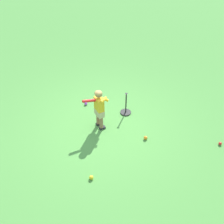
{
  "coord_description": "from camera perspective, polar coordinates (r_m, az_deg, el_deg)",
  "views": [
    {
      "loc": [
        5.1,
        -0.23,
        4.66
      ],
      "look_at": [
        0.02,
        0.19,
        0.45
      ],
      "focal_mm": 44.7,
      "sensor_mm": 36.0,
      "label": 1
    }
  ],
  "objects": [
    {
      "name": "batting_tee",
      "position": [
        7.24,
        2.82,
        0.48
      ],
      "size": [
        0.28,
        0.28,
        0.62
      ],
      "color": "black",
      "rests_on": "ground"
    },
    {
      "name": "play_ball_by_bucket",
      "position": [
        5.81,
        -4.26,
        -13.21
      ],
      "size": [
        0.09,
        0.09,
        0.09
      ],
      "primitive_type": "sphere",
      "color": "yellow",
      "rests_on": "ground"
    },
    {
      "name": "play_ball_far_left",
      "position": [
        7.57,
        -5.39,
        1.72
      ],
      "size": [
        0.08,
        0.08,
        0.08
      ],
      "primitive_type": "sphere",
      "color": "purple",
      "rests_on": "ground"
    },
    {
      "name": "play_ball_behind_batter",
      "position": [
        6.59,
        6.88,
        -5.26
      ],
      "size": [
        0.09,
        0.09,
        0.09
      ],
      "primitive_type": "sphere",
      "color": "orange",
      "rests_on": "ground"
    },
    {
      "name": "ground_plane",
      "position": [
        6.92,
        -1.58,
        -2.84
      ],
      "size": [
        40.0,
        40.0,
        0.0
      ],
      "primitive_type": "plane",
      "color": "#519942"
    },
    {
      "name": "play_ball_midfield",
      "position": [
        6.89,
        21.25,
        -6.04
      ],
      "size": [
        0.08,
        0.08,
        0.08
      ],
      "primitive_type": "sphere",
      "color": "red",
      "rests_on": "ground"
    },
    {
      "name": "child_batter",
      "position": [
        6.47,
        -2.69,
        1.23
      ],
      "size": [
        0.32,
        0.62,
        1.08
      ],
      "color": "#232328",
      "rests_on": "ground"
    }
  ]
}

